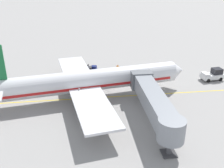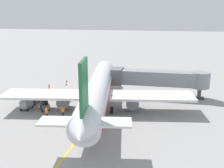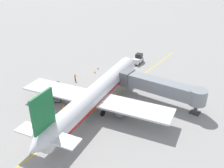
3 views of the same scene
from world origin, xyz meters
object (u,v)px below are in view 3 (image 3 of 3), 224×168
baggage_tug_lead (58,97)px  safety_cone_nose_right (95,72)px  jet_bridge (161,87)px  parked_airliner (96,94)px  safety_cone_nose_left (98,68)px  baggage_cart_front (55,88)px  pushback_tractor (138,59)px  baggage_tug_trailing (55,86)px  ground_crew_marshaller (52,107)px  ground_crew_wing_walker (64,108)px  ground_crew_loader (75,77)px  baggage_cart_second_in_train (46,94)px

baggage_tug_lead → safety_cone_nose_right: size_ratio=4.64×
jet_bridge → parked_airliner: bearing=-135.0°
safety_cone_nose_left → baggage_cart_front: bearing=-90.1°
pushback_tractor → safety_cone_nose_left: 11.88m
baggage_tug_trailing → ground_crew_marshaller: size_ratio=1.62×
parked_airliner → ground_crew_marshaller: (-6.41, -5.46, -2.23)m
ground_crew_marshaller → jet_bridge: bearing=43.2°
parked_airliner → safety_cone_nose_right: (-10.70, 13.50, -2.90)m
parked_airliner → safety_cone_nose_left: size_ratio=63.16×
baggage_cart_front → ground_crew_wing_walker: size_ratio=1.72×
parked_airliner → ground_crew_wing_walker: (-4.31, -4.44, -2.23)m
baggage_tug_trailing → ground_crew_marshaller: ground_crew_marshaller is taller
jet_bridge → pushback_tractor: size_ratio=3.84×
safety_cone_nose_right → pushback_tractor: bearing=64.7°
pushback_tractor → baggage_tug_trailing: 25.50m
jet_bridge → ground_crew_marshaller: jet_bridge is taller
parked_airliner → ground_crew_loader: (-11.73, 7.17, -2.23)m
jet_bridge → baggage_tug_lead: bearing=-148.2°
ground_crew_loader → safety_cone_nose_right: 6.45m
ground_crew_wing_walker → ground_crew_loader: (-7.43, 11.61, 0.00)m
ground_crew_loader → baggage_tug_trailing: bearing=-98.9°
parked_airliner → safety_cone_nose_left: parked_airliner is taller
parked_airliner → ground_crew_marshaller: bearing=-139.6°
parked_airliner → baggage_tug_trailing: size_ratio=13.60×
baggage_tug_lead → ground_crew_wing_walker: (4.19, -2.73, 0.24)m
baggage_tug_lead → ground_crew_loader: size_ratio=1.62×
baggage_tug_lead → baggage_tug_trailing: size_ratio=1.00×
parked_airliner → safety_cone_nose_left: bearing=125.9°
parked_airliner → pushback_tractor: parked_airliner is taller
baggage_cart_front → baggage_cart_second_in_train: bearing=-85.9°
safety_cone_nose_left → baggage_tug_lead: bearing=-80.3°
ground_crew_marshaller → safety_cone_nose_right: 19.45m
baggage_cart_second_in_train → ground_crew_wing_walker: bearing=-16.1°
pushback_tractor → baggage_cart_second_in_train: bearing=-102.9°
ground_crew_loader → safety_cone_nose_left: ground_crew_loader is taller
pushback_tractor → baggage_cart_second_in_train: size_ratio=1.60×
pushback_tractor → safety_cone_nose_left: bearing=-123.9°
baggage_cart_second_in_train → safety_cone_nose_right: size_ratio=4.92×
pushback_tractor → ground_crew_marshaller: pushback_tractor is taller
jet_bridge → pushback_tractor: jet_bridge is taller
pushback_tractor → baggage_cart_second_in_train: 28.91m
baggage_tug_lead → safety_cone_nose_right: (-2.21, 15.21, -0.42)m
baggage_tug_trailing → safety_cone_nose_right: size_ratio=4.64×
pushback_tractor → ground_crew_marshaller: 31.26m
safety_cone_nose_left → baggage_cart_second_in_train: bearing=-89.5°
baggage_tug_trailing → safety_cone_nose_left: size_ratio=4.64×
parked_airliner → safety_cone_nose_right: bearing=128.4°
baggage_tug_trailing → ground_crew_marshaller: (6.21, -6.93, 0.24)m
baggage_tug_trailing → baggage_tug_lead: bearing=-37.6°
ground_crew_loader → ground_crew_marshaller: size_ratio=1.00×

